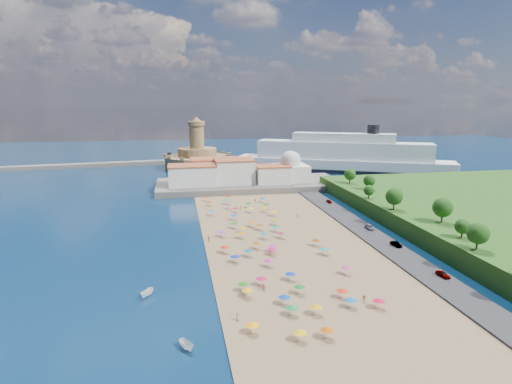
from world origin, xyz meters
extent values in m
plane|color=#071938|center=(0.00, 0.00, 0.00)|extent=(700.00, 700.00, 0.00)
cube|color=#59544C|center=(10.00, 73.00, 1.50)|extent=(90.00, 36.00, 3.00)
cube|color=#59544C|center=(-12.00, 108.00, 1.20)|extent=(18.00, 70.00, 2.40)
cube|color=#59544C|center=(-110.00, 153.00, 1.30)|extent=(199.03, 34.77, 2.60)
cube|color=silver|center=(-18.00, 69.00, 7.50)|extent=(22.00, 14.00, 9.00)
cube|color=silver|center=(2.00, 71.00, 8.50)|extent=(18.00, 16.00, 11.00)
cube|color=silver|center=(20.00, 67.00, 7.00)|extent=(16.00, 12.00, 8.00)
cube|color=silver|center=(-6.00, 83.00, 8.00)|extent=(24.00, 14.00, 10.00)
cube|color=silver|center=(30.00, 71.00, 7.00)|extent=(16.00, 16.00, 8.00)
sphere|color=silver|center=(30.00, 71.00, 13.00)|extent=(10.00, 10.00, 10.00)
cylinder|color=silver|center=(30.00, 71.00, 16.80)|extent=(1.20, 1.20, 1.60)
cylinder|color=#A78453|center=(-12.00, 138.00, 4.00)|extent=(40.00, 40.00, 8.00)
cylinder|color=#A78453|center=(-12.00, 138.00, 10.50)|extent=(24.00, 24.00, 5.00)
cylinder|color=#A78453|center=(-12.00, 138.00, 20.00)|extent=(9.00, 9.00, 14.00)
cylinder|color=#A78453|center=(-12.00, 138.00, 28.20)|extent=(10.40, 10.40, 2.40)
cone|color=#A78453|center=(-12.00, 138.00, 30.90)|extent=(6.00, 6.00, 3.00)
cube|color=black|center=(73.29, 111.39, 1.04)|extent=(124.00, 74.18, 2.07)
cube|color=white|center=(73.29, 111.39, 3.83)|extent=(122.92, 73.38, 7.67)
cube|color=white|center=(73.29, 111.39, 12.78)|extent=(98.49, 59.01, 10.23)
cube|color=white|center=(73.29, 111.39, 20.45)|extent=(58.77, 37.10, 5.11)
cylinder|color=black|center=(88.58, 103.85, 25.57)|extent=(6.82, 6.82, 5.11)
cylinder|color=gray|center=(1.67, 24.20, 1.25)|extent=(0.07, 0.07, 2.00)
cone|color=#E7F20D|center=(1.67, 24.20, 2.15)|extent=(2.50, 2.50, 0.60)
cylinder|color=gray|center=(-7.16, 5.25, 1.25)|extent=(0.07, 0.07, 2.00)
cone|color=#1A7314|center=(-7.16, 5.25, 2.15)|extent=(2.50, 2.50, 0.60)
cylinder|color=gray|center=(8.68, -54.50, 1.25)|extent=(0.07, 0.07, 2.00)
cone|color=blue|center=(8.68, -54.50, 2.15)|extent=(2.50, 2.50, 0.60)
cylinder|color=gray|center=(-13.03, -17.72, 1.25)|extent=(0.07, 0.07, 2.00)
cone|color=red|center=(-13.03, -17.72, 2.15)|extent=(2.50, 2.50, 0.60)
cylinder|color=gray|center=(9.20, 17.83, 1.25)|extent=(0.07, 0.07, 2.00)
cone|color=#F7A30A|center=(9.20, 17.83, 2.15)|extent=(2.50, 2.50, 0.60)
cylinder|color=gray|center=(-12.08, -3.34, 1.25)|extent=(0.07, 0.07, 2.00)
cone|color=purple|center=(-12.08, -3.34, 2.15)|extent=(2.50, 2.50, 0.60)
cylinder|color=gray|center=(8.77, 29.10, 1.25)|extent=(0.07, 0.07, 2.00)
cone|color=#136A12|center=(8.77, 29.10, 2.15)|extent=(2.50, 2.50, 0.60)
cylinder|color=gray|center=(-11.12, -25.41, 1.25)|extent=(0.07, 0.07, 2.00)
cone|color=#0C2D9F|center=(-11.12, -25.41, 2.15)|extent=(2.50, 2.50, 0.60)
cylinder|color=gray|center=(-5.76, 31.29, 1.25)|extent=(0.07, 0.07, 2.00)
cone|color=#A2228B|center=(-5.76, 31.29, 2.15)|extent=(2.50, 2.50, 0.60)
cylinder|color=gray|center=(2.30, 32.04, 1.25)|extent=(0.07, 0.07, 2.00)
cone|color=#1E6211|center=(2.30, 32.04, 2.15)|extent=(2.50, 2.50, 0.60)
cylinder|color=gray|center=(7.08, 6.23, 1.25)|extent=(0.07, 0.07, 2.00)
cone|color=#9D810E|center=(7.08, 6.23, 2.15)|extent=(2.50, 2.50, 0.60)
cylinder|color=gray|center=(0.46, -7.70, 1.25)|extent=(0.07, 0.07, 2.00)
cone|color=#0D7D66|center=(0.46, -7.70, 2.15)|extent=(2.50, 2.50, 0.60)
cylinder|color=gray|center=(-5.09, -64.63, 1.25)|extent=(0.07, 0.07, 2.00)
cone|color=#E1B70C|center=(-5.09, -64.63, 2.15)|extent=(2.50, 2.50, 0.60)
cylinder|color=gray|center=(-5.94, 39.89, 1.25)|extent=(0.07, 0.07, 2.00)
cone|color=#0E846E|center=(-5.94, 39.89, 2.15)|extent=(2.50, 2.50, 0.60)
cylinder|color=gray|center=(-13.06, 45.96, 1.25)|extent=(0.07, 0.07, 2.00)
cone|color=red|center=(-13.06, 45.96, 2.15)|extent=(2.50, 2.50, 0.60)
cylinder|color=gray|center=(-6.47, -5.81, 1.25)|extent=(0.07, 0.07, 2.00)
cone|color=#CA7C09|center=(-6.47, -5.81, 2.15)|extent=(2.50, 2.50, 0.60)
cylinder|color=gray|center=(-0.42, -21.75, 1.25)|extent=(0.07, 0.07, 2.00)
cone|color=#D11053|center=(-0.42, -21.75, 2.15)|extent=(2.50, 2.50, 0.60)
cylinder|color=gray|center=(-0.12, -64.63, 1.25)|extent=(0.07, 0.07, 2.00)
cone|color=#CB5409|center=(-0.12, -64.63, 2.15)|extent=(2.50, 2.50, 0.60)
cylinder|color=gray|center=(-3.13, -30.07, 1.25)|extent=(0.07, 0.07, 2.00)
cone|color=#A62386|center=(-3.13, -30.07, 2.15)|extent=(2.50, 2.50, 0.60)
cylinder|color=gray|center=(5.72, -1.39, 1.25)|extent=(0.07, 0.07, 2.00)
cone|color=#0E8973|center=(5.72, -1.39, 2.15)|extent=(2.50, 2.50, 0.60)
cylinder|color=gray|center=(-12.68, 37.41, 1.25)|extent=(0.07, 0.07, 2.00)
cone|color=#93370D|center=(-12.68, 37.41, 2.15)|extent=(2.50, 2.50, 0.60)
cylinder|color=gray|center=(0.84, 1.69, 1.25)|extent=(0.07, 0.07, 2.00)
cone|color=#8D530C|center=(0.84, 1.69, 2.15)|extent=(2.50, 2.50, 0.60)
cylinder|color=gray|center=(0.18, -46.43, 1.25)|extent=(0.07, 0.07, 2.00)
cone|color=#126822|center=(0.18, -46.43, 2.15)|extent=(2.50, 2.50, 0.60)
cylinder|color=gray|center=(9.46, 39.84, 1.25)|extent=(0.07, 0.07, 2.00)
cone|color=#0B5890|center=(9.46, 39.84, 2.15)|extent=(2.50, 2.50, 0.60)
cylinder|color=gray|center=(-4.34, -50.67, 1.25)|extent=(0.07, 0.07, 2.00)
cone|color=#0C3AA4|center=(-4.34, -50.67, 2.15)|extent=(2.50, 2.50, 0.60)
cylinder|color=gray|center=(8.58, -50.05, 1.25)|extent=(0.07, 0.07, 2.00)
cone|color=red|center=(8.58, -50.05, 2.15)|extent=(2.50, 2.50, 0.60)
cylinder|color=gray|center=(14.41, -38.07, 1.25)|extent=(0.07, 0.07, 2.00)
cone|color=#BB2876|center=(14.41, -38.07, 2.15)|extent=(2.50, 2.50, 0.60)
cylinder|color=gray|center=(-6.96, -21.78, 1.25)|extent=(0.07, 0.07, 2.00)
cone|color=#0D627A|center=(-6.96, -21.78, 2.15)|extent=(2.50, 2.50, 0.60)
cylinder|color=gray|center=(0.21, -19.23, 1.25)|extent=(0.07, 0.07, 2.00)
cone|color=#AF25A4|center=(0.21, -19.23, 2.15)|extent=(2.50, 2.50, 0.60)
cylinder|color=gray|center=(-3.70, 25.32, 1.25)|extent=(0.07, 0.07, 2.00)
cone|color=red|center=(-3.70, 25.32, 2.15)|extent=(2.50, 2.50, 0.60)
cylinder|color=gray|center=(-12.83, -60.56, 1.25)|extent=(0.07, 0.07, 2.00)
cone|color=#FC980B|center=(-12.83, -60.56, 2.15)|extent=(2.50, 2.50, 0.60)
cylinder|color=gray|center=(-4.95, -0.21, 1.25)|extent=(0.07, 0.07, 2.00)
cone|color=#D99E0B|center=(-4.95, -0.21, 2.15)|extent=(2.50, 2.50, 0.60)
cylinder|color=gray|center=(-5.75, 15.12, 1.25)|extent=(0.07, 0.07, 2.00)
cone|color=#0E51B6|center=(-5.75, 15.12, 2.15)|extent=(2.50, 2.50, 0.60)
cylinder|color=gray|center=(-11.66, -42.75, 1.25)|extent=(0.07, 0.07, 2.00)
cone|color=#1B7A15|center=(-11.66, -42.75, 2.15)|extent=(2.50, 2.50, 0.60)
cylinder|color=gray|center=(13.86, -24.33, 1.25)|extent=(0.07, 0.07, 2.00)
cone|color=#0F8592|center=(13.86, -24.33, 2.15)|extent=(2.50, 2.50, 0.60)
cylinder|color=gray|center=(14.13, -55.86, 1.25)|extent=(0.07, 0.07, 2.00)
cone|color=red|center=(14.13, -55.86, 2.15)|extent=(2.50, 2.50, 0.60)
cylinder|color=gray|center=(0.10, -39.15, 1.25)|extent=(0.07, 0.07, 2.00)
cone|color=#0D2CB3|center=(0.10, -39.15, 2.15)|extent=(2.50, 2.50, 0.60)
cylinder|color=gray|center=(-11.31, -46.03, 1.25)|extent=(0.07, 0.07, 2.00)
cone|color=#FFA70D|center=(-11.31, -46.03, 2.15)|extent=(2.50, 2.50, 0.60)
cylinder|color=gray|center=(-4.00, -55.51, 1.25)|extent=(0.07, 0.07, 2.00)
cone|color=#167F3D|center=(-4.00, -55.51, 2.15)|extent=(2.50, 2.50, 0.60)
cylinder|color=gray|center=(13.82, -16.75, 1.25)|extent=(0.07, 0.07, 2.00)
cone|color=#793C0B|center=(13.82, -16.75, 2.15)|extent=(2.50, 2.50, 0.60)
cylinder|color=gray|center=(7.03, 23.79, 1.25)|extent=(0.07, 0.07, 2.00)
cone|color=#F09F0D|center=(7.03, 23.79, 2.15)|extent=(2.50, 2.50, 0.60)
cylinder|color=gray|center=(0.79, -56.04, 1.25)|extent=(0.07, 0.07, 2.00)
cone|color=#E8A00C|center=(0.79, -56.04, 2.15)|extent=(2.50, 2.50, 0.60)
cylinder|color=gray|center=(-1.05, 5.59, 1.25)|extent=(0.07, 0.07, 2.00)
cone|color=#CD7C09|center=(-1.05, 5.59, 2.15)|extent=(2.50, 2.50, 0.60)
cylinder|color=gray|center=(-3.85, 46.43, 1.25)|extent=(0.07, 0.07, 2.00)
cone|color=#93360D|center=(-3.85, 46.43, 2.15)|extent=(2.50, 2.50, 0.60)
cylinder|color=gray|center=(-13.16, 22.91, 1.25)|extent=(0.07, 0.07, 2.00)
cone|color=#0F7D8A|center=(-13.16, 22.91, 2.15)|extent=(2.50, 2.50, 0.60)
cylinder|color=gray|center=(5.74, -7.98, 1.25)|extent=(0.07, 0.07, 2.00)
cone|color=#982051|center=(5.74, -7.98, 2.15)|extent=(2.50, 2.50, 0.60)
cylinder|color=gray|center=(-3.55, -16.14, 1.25)|extent=(0.07, 0.07, 2.00)
cone|color=#99520D|center=(-3.55, -16.14, 2.15)|extent=(2.50, 2.50, 0.60)
cylinder|color=gray|center=(-7.16, -40.62, 1.25)|extent=(0.07, 0.07, 2.00)
cone|color=#CF104E|center=(-7.16, -40.62, 2.15)|extent=(2.50, 2.50, 0.60)
imported|color=tan|center=(-7.25, -43.38, 1.13)|extent=(1.65, 0.57, 1.76)
imported|color=tan|center=(-14.79, -55.33, 1.10)|extent=(0.92, 0.71, 1.69)
imported|color=tan|center=(17.33, 14.20, 1.06)|extent=(1.48, 1.30, 1.62)
imported|color=tan|center=(12.43, -52.72, 1.16)|extent=(1.16, 0.80, 1.82)
imported|color=tan|center=(-16.52, -6.95, 1.20)|extent=(1.15, 1.07, 1.90)
imported|color=tan|center=(-1.40, 28.69, 1.19)|extent=(1.14, 1.15, 1.88)
imported|color=tan|center=(6.42, 39.71, 1.18)|extent=(1.27, 1.38, 1.86)
imported|color=tan|center=(-14.62, 21.19, 1.04)|extent=(1.17, 1.02, 1.57)
imported|color=white|center=(-24.76, -63.15, 0.77)|extent=(3.21, 4.21, 1.54)
imported|color=white|center=(-32.57, -41.09, 0.80)|extent=(3.55, 4.31, 1.60)
imported|color=gray|center=(36.00, -5.48, 1.41)|extent=(2.24, 5.02, 1.43)
imported|color=gray|center=(36.00, -22.61, 1.36)|extent=(2.04, 4.18, 1.32)
imported|color=gray|center=(36.00, -44.91, 1.38)|extent=(2.06, 4.13, 1.35)
imported|color=gray|center=(36.00, 32.21, 1.33)|extent=(1.66, 3.76, 1.26)
cylinder|color=#382314|center=(46.24, -42.40, 7.47)|extent=(0.50, 0.50, 2.95)
sphere|color=#14380F|center=(46.24, -42.40, 10.13)|extent=(5.30, 5.30, 5.30)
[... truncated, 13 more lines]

